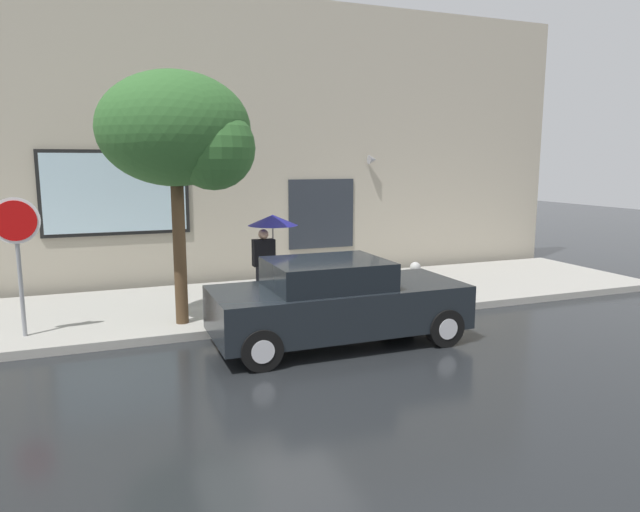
% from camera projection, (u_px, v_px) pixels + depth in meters
% --- Properties ---
extents(ground_plane, '(60.00, 60.00, 0.00)m').
position_uv_depth(ground_plane, '(273.00, 351.00, 9.31)').
color(ground_plane, black).
extents(sidewalk, '(20.00, 4.00, 0.15)m').
position_uv_depth(sidewalk, '(233.00, 304.00, 12.06)').
color(sidewalk, '#A3A099').
rests_on(sidewalk, ground).
extents(building_facade, '(20.00, 0.67, 7.00)m').
position_uv_depth(building_facade, '(206.00, 143.00, 13.79)').
color(building_facade, '#B2A893').
rests_on(building_facade, ground).
extents(parked_car, '(4.26, 1.85, 1.44)m').
position_uv_depth(parked_car, '(336.00, 302.00, 9.61)').
color(parked_car, black).
rests_on(parked_car, ground).
extents(fire_hydrant, '(0.30, 0.44, 0.76)m').
position_uv_depth(fire_hydrant, '(415.00, 280.00, 12.36)').
color(fire_hydrant, white).
rests_on(fire_hydrant, sidewalk).
extents(pedestrian_with_umbrella, '(1.02, 1.02, 1.82)m').
position_uv_depth(pedestrian_with_umbrella, '(270.00, 232.00, 11.71)').
color(pedestrian_with_umbrella, black).
rests_on(pedestrian_with_umbrella, sidewalk).
extents(street_tree, '(2.63, 2.24, 4.44)m').
position_uv_depth(street_tree, '(183.00, 134.00, 9.82)').
color(street_tree, '#4C3823').
rests_on(street_tree, sidewalk).
extents(stop_sign, '(0.76, 0.10, 2.33)m').
position_uv_depth(stop_sign, '(17.00, 239.00, 9.32)').
color(stop_sign, gray).
rests_on(stop_sign, sidewalk).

